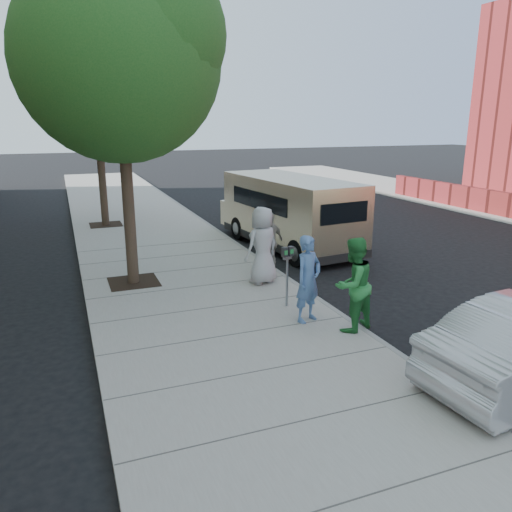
# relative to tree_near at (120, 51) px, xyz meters

# --- Properties ---
(ground) EXTENTS (120.00, 120.00, 0.00)m
(ground) POSITION_rel_tree_near_xyz_m (2.25, -2.40, -5.55)
(ground) COLOR black
(ground) RESTS_ON ground
(sidewalk) EXTENTS (5.00, 60.00, 0.15)m
(sidewalk) POSITION_rel_tree_near_xyz_m (1.25, -2.40, -5.47)
(sidewalk) COLOR gray
(sidewalk) RESTS_ON ground
(curb_face) EXTENTS (0.12, 60.00, 0.16)m
(curb_face) POSITION_rel_tree_near_xyz_m (3.69, -2.40, -5.47)
(curb_face) COLOR gray
(curb_face) RESTS_ON ground
(tree_near) EXTENTS (4.62, 4.60, 7.53)m
(tree_near) POSITION_rel_tree_near_xyz_m (0.00, 0.00, 0.00)
(tree_near) COLOR black
(tree_near) RESTS_ON sidewalk
(tree_far) EXTENTS (3.92, 3.80, 6.49)m
(tree_far) POSITION_rel_tree_near_xyz_m (-0.00, 7.60, -0.66)
(tree_far) COLOR black
(tree_far) RESTS_ON sidewalk
(parking_meter) EXTENTS (0.29, 0.16, 1.32)m
(parking_meter) POSITION_rel_tree_near_xyz_m (2.83, -2.89, -4.44)
(parking_meter) COLOR gray
(parking_meter) RESTS_ON sidewalk
(van) EXTENTS (2.72, 6.38, 2.30)m
(van) POSITION_rel_tree_near_xyz_m (5.28, 2.37, -4.33)
(van) COLOR beige
(van) RESTS_ON ground
(person_officer) EXTENTS (0.75, 0.64, 1.75)m
(person_officer) POSITION_rel_tree_near_xyz_m (2.87, -3.79, -4.52)
(person_officer) COLOR #4F71A7
(person_officer) RESTS_ON sidewalk
(person_green_shirt) EXTENTS (1.06, 0.93, 1.82)m
(person_green_shirt) POSITION_rel_tree_near_xyz_m (3.45, -4.50, -4.49)
(person_green_shirt) COLOR #2C873D
(person_green_shirt) RESTS_ON sidewalk
(person_gray_shirt) EXTENTS (1.08, 0.87, 1.91)m
(person_gray_shirt) POSITION_rel_tree_near_xyz_m (2.94, -1.21, -4.44)
(person_gray_shirt) COLOR #B0B0B3
(person_gray_shirt) RESTS_ON sidewalk
(person_striped_polo) EXTENTS (1.04, 0.79, 1.64)m
(person_striped_polo) POSITION_rel_tree_near_xyz_m (3.45, -0.46, -4.58)
(person_striped_polo) COLOR gray
(person_striped_polo) RESTS_ON sidewalk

